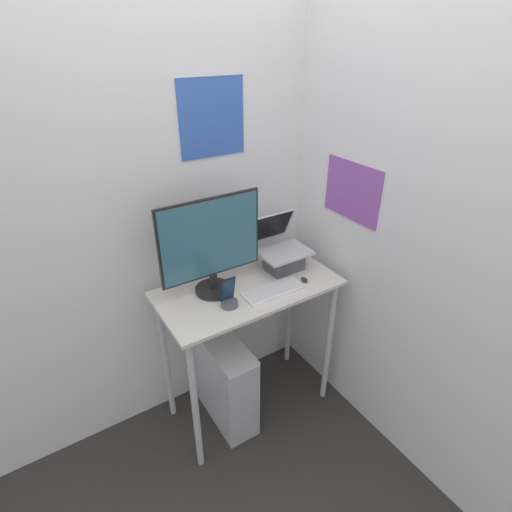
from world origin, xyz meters
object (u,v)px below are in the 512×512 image
(monitor, at_px, (211,247))
(keyboard, at_px, (273,291))
(mouse, at_px, (304,280))
(computer_tower, at_px, (225,381))
(laptop, at_px, (282,254))
(cell_phone, at_px, (229,299))

(monitor, bearing_deg, keyboard, -34.90)
(keyboard, bearing_deg, monitor, 145.10)
(monitor, height_order, keyboard, monitor)
(keyboard, distance_m, mouse, 0.21)
(keyboard, relative_size, computer_tower, 0.58)
(monitor, bearing_deg, laptop, 0.51)
(mouse, bearing_deg, monitor, 157.97)
(keyboard, bearing_deg, laptop, 44.69)
(mouse, xyz_separation_m, cell_phone, (-0.47, 0.03, 0.03))
(laptop, distance_m, mouse, 0.21)
(monitor, distance_m, cell_phone, 0.28)
(computer_tower, bearing_deg, monitor, 99.71)
(computer_tower, bearing_deg, laptop, 7.98)
(laptop, height_order, mouse, laptop)
(cell_phone, xyz_separation_m, computer_tower, (0.01, 0.10, -0.68))
(laptop, xyz_separation_m, cell_phone, (-0.45, -0.17, -0.05))
(monitor, distance_m, computer_tower, 0.91)
(monitor, height_order, computer_tower, monitor)
(monitor, xyz_separation_m, keyboard, (0.26, -0.18, -0.26))
(monitor, xyz_separation_m, cell_phone, (0.00, -0.16, -0.23))
(mouse, distance_m, cell_phone, 0.47)
(laptop, bearing_deg, keyboard, -135.31)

